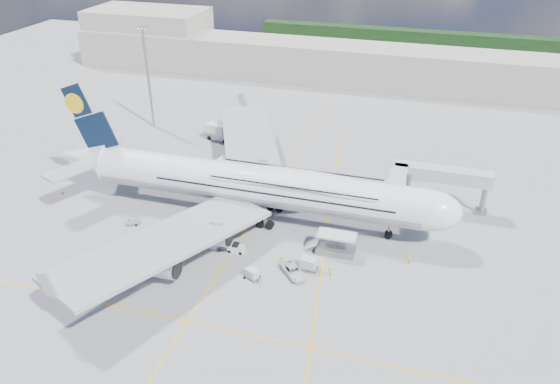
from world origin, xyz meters
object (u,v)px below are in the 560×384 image
(dolly_row_c, at_px, (212,243))
(cone_wing_right_inner, at_px, (200,233))
(dolly_nose_far, at_px, (252,273))
(catering_truck_inner, at_px, (233,169))
(dolly_row_a, at_px, (147,251))
(crew_nose, at_px, (410,260))
(light_mast, at_px, (148,77))
(cone_wing_right_outer, at_px, (138,258))
(airliner, at_px, (256,185))
(dolly_nose_near, at_px, (308,264))
(crew_tug, at_px, (194,246))
(cargo_loader, at_px, (335,246))
(dolly_back, at_px, (132,223))
(baggage_tug, at_px, (236,248))
(service_van, at_px, (293,271))
(crew_loader, at_px, (330,272))
(dolly_row_b, at_px, (196,230))
(jet_bridge, at_px, (424,180))
(cone_tail, at_px, (63,193))
(cone_wing_left_inner, at_px, (252,186))
(cone_wing_left_outer, at_px, (256,148))
(crew_van, at_px, (282,261))
(cone_nose, at_px, (398,218))
(crew_wing, at_px, (187,243))
(catering_truck_outer, at_px, (219,133))

(dolly_row_c, xyz_separation_m, cone_wing_right_inner, (-3.76, 3.43, -0.88))
(dolly_nose_far, relative_size, catering_truck_inner, 0.42)
(dolly_row_a, bearing_deg, crew_nose, 13.93)
(dolly_row_a, bearing_deg, light_mast, 118.71)
(dolly_row_c, distance_m, cone_wing_right_outer, 12.62)
(airliner, height_order, dolly_nose_far, airliner)
(dolly_nose_near, xyz_separation_m, crew_tug, (-20.09, -0.29, -0.38))
(cargo_loader, xyz_separation_m, dolly_back, (-37.75, -1.97, -0.94))
(cone_wing_right_inner, bearing_deg, baggage_tug, -22.18)
(cargo_loader, xyz_separation_m, dolly_row_a, (-30.72, -9.28, -0.94))
(service_van, relative_size, crew_loader, 3.18)
(dolly_row_b, bearing_deg, dolly_back, 179.62)
(light_mast, xyz_separation_m, dolly_nose_near, (53.60, -48.03, -12.08))
(jet_bridge, bearing_deg, cone_wing_right_outer, -146.33)
(jet_bridge, height_order, dolly_back, jet_bridge)
(dolly_row_a, distance_m, dolly_row_b, 9.30)
(cone_tail, bearing_deg, cone_wing_left_inner, 21.16)
(cone_wing_left_inner, bearing_deg, dolly_row_c, -88.28)
(jet_bridge, relative_size, dolly_nose_far, 6.08)
(dolly_row_b, bearing_deg, cone_wing_right_outer, -124.42)
(dolly_row_b, relative_size, crew_tug, 2.23)
(jet_bridge, xyz_separation_m, crew_tug, (-36.30, -24.26, -6.10))
(cone_wing_left_outer, bearing_deg, dolly_nose_far, -72.00)
(dolly_nose_near, xyz_separation_m, cone_wing_left_inner, (-18.01, 24.00, -0.89))
(crew_tug, xyz_separation_m, cone_wing_right_inner, (-0.99, 4.70, -0.50))
(cone_wing_right_outer, distance_m, cone_tail, 30.24)
(dolly_nose_near, xyz_separation_m, catering_truck_inner, (-23.34, 26.75, 0.83))
(airliner, xyz_separation_m, cone_wing_right_inner, (-7.75, -8.63, -6.62))
(cargo_loader, height_order, crew_tug, cargo_loader)
(cargo_loader, height_order, crew_van, cargo_loader)
(cargo_loader, height_order, dolly_back, cargo_loader)
(dolly_back, bearing_deg, service_van, -39.68)
(dolly_nose_near, relative_size, crew_van, 2.26)
(baggage_tug, bearing_deg, jet_bridge, 37.23)
(crew_tug, height_order, cone_wing_left_inner, crew_tug)
(dolly_row_c, relative_size, cone_nose, 6.55)
(cargo_loader, xyz_separation_m, crew_loader, (0.53, -6.76, -0.39))
(crew_wing, xyz_separation_m, crew_tug, (1.65, -0.48, -0.10))
(cone_nose, bearing_deg, dolly_row_a, -149.99)
(airliner, relative_size, dolly_nose_far, 25.58)
(light_mast, bearing_deg, dolly_row_b, -54.13)
(baggage_tug, xyz_separation_m, service_van, (11.01, -3.23, -0.01))
(dolly_row_c, xyz_separation_m, dolly_nose_near, (17.32, -0.98, 0.00))
(catering_truck_outer, distance_m, crew_van, 53.16)
(dolly_nose_far, xyz_separation_m, service_van, (6.06, 2.71, -0.16))
(jet_bridge, bearing_deg, crew_van, -130.83)
(catering_truck_inner, height_order, crew_wing, catering_truck_inner)
(dolly_back, relative_size, dolly_nose_far, 0.99)
(dolly_nose_near, relative_size, cone_wing_left_outer, 5.82)
(cone_tail, bearing_deg, crew_loader, -10.69)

